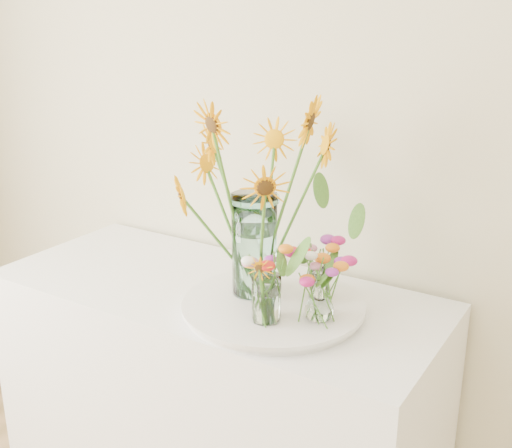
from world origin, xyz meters
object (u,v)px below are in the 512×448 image
(tray, at_px, (273,308))
(small_vase_a, at_px, (266,299))
(mason_jar, at_px, (254,245))
(small_vase_c, at_px, (319,283))
(small_vase_b, at_px, (319,302))
(counter, at_px, (217,413))

(tray, height_order, small_vase_a, small_vase_a)
(mason_jar, relative_size, small_vase_c, 2.95)
(tray, relative_size, small_vase_b, 4.41)
(counter, relative_size, small_vase_b, 12.57)
(mason_jar, bearing_deg, small_vase_a, -48.05)
(counter, distance_m, small_vase_b, 0.66)
(mason_jar, relative_size, small_vase_b, 2.70)
(tray, distance_m, small_vase_a, 0.13)
(counter, height_order, small_vase_a, small_vase_a)
(tray, bearing_deg, small_vase_c, 45.02)
(counter, xyz_separation_m, small_vase_a, (0.28, -0.15, 0.54))
(small_vase_b, distance_m, small_vase_c, 0.13)
(mason_jar, distance_m, small_vase_b, 0.26)
(small_vase_a, bearing_deg, counter, 151.41)
(counter, distance_m, tray, 0.52)
(small_vase_c, bearing_deg, counter, -172.10)
(counter, bearing_deg, tray, -11.54)
(small_vase_a, relative_size, small_vase_c, 1.30)
(mason_jar, distance_m, small_vase_c, 0.21)
(tray, height_order, mason_jar, mason_jar)
(small_vase_a, xyz_separation_m, small_vase_b, (0.12, 0.08, -0.01))
(small_vase_c, bearing_deg, mason_jar, -160.90)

